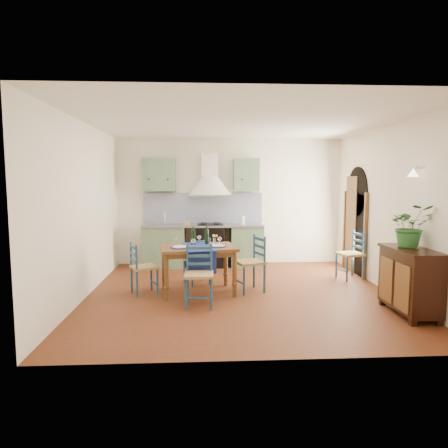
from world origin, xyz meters
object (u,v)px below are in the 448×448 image
(chair_near, at_px, (199,275))
(sideboard, at_px, (410,279))
(dining_table, at_px, (198,252))
(potted_plant, at_px, (410,226))

(chair_near, bearing_deg, sideboard, -10.79)
(dining_table, relative_size, sideboard, 1.28)
(dining_table, xyz_separation_m, potted_plant, (2.97, -1.16, 0.54))
(dining_table, height_order, potted_plant, potted_plant)
(chair_near, xyz_separation_m, potted_plant, (2.96, -0.46, 0.77))
(sideboard, bearing_deg, chair_near, 169.21)
(potted_plant, bearing_deg, chair_near, 171.15)
(dining_table, xyz_separation_m, sideboard, (2.95, -1.26, -0.19))
(sideboard, distance_m, potted_plant, 0.74)
(dining_table, bearing_deg, potted_plant, -21.27)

